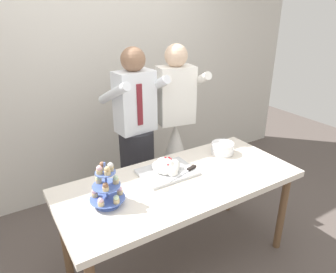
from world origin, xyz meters
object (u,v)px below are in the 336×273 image
Objects in this scene: person_groom at (137,148)px; person_bride at (175,154)px; cupcake_stand at (107,188)px; plate_stack at (223,148)px; main_cake_tray at (167,168)px; dessert_table at (181,188)px.

person_groom and person_bride have the same top height.
cupcake_stand is 1.14m from plate_stack.
main_cake_tray is 2.16× the size of plate_stack.
person_groom is at bearing 178.44° from person_bride.
plate_stack is (0.56, 0.18, 0.12)m from dessert_table.
cupcake_stand is 0.56m from main_cake_tray.
dessert_table is 0.18m from main_cake_tray.
person_bride is at bearing 104.39° from plate_stack.
dessert_table is 9.02× the size of plate_stack.
cupcake_stand is 0.18× the size of person_groom.
main_cake_tray reaches higher than plate_stack.
main_cake_tray is at bearing 14.42° from cupcake_stand.
dessert_table is at bearing -162.21° from plate_stack.
person_groom is (-0.55, 0.55, -0.08)m from plate_stack.
plate_stack is at bearing 17.79° from dessert_table.
plate_stack is at bearing 3.97° from main_cake_tray.
person_bride is (0.42, -0.01, -0.16)m from person_groom.
plate_stack is 0.12× the size of person_groom.
cupcake_stand is (-0.57, 0.00, 0.19)m from dessert_table.
person_groom is at bearing 86.21° from main_cake_tray.
plate_stack is at bearing -75.61° from person_bride.
plate_stack is at bearing -44.81° from person_groom.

